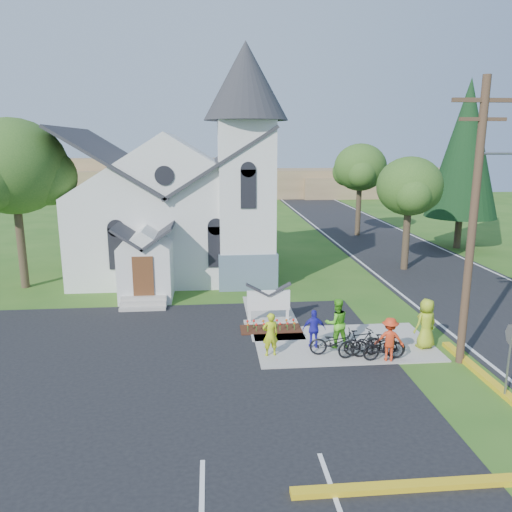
{
  "coord_description": "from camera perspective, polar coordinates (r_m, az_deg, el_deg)",
  "views": [
    {
      "loc": [
        -3.67,
        -17.69,
        7.85
      ],
      "look_at": [
        -1.59,
        5.0,
        2.66
      ],
      "focal_mm": 35.0,
      "sensor_mm": 36.0,
      "label": 1
    }
  ],
  "objects": [
    {
      "name": "church_sign",
      "position": [
        22.12,
        1.44,
        -5.14
      ],
      "size": [
        2.2,
        0.4,
        1.7
      ],
      "color": "#A29B92",
      "rests_on": "ground"
    },
    {
      "name": "utility_pole",
      "position": [
        18.71,
        23.77,
        4.23
      ],
      "size": [
        3.45,
        0.28,
        10.0
      ],
      "color": "#483124",
      "rests_on": "ground"
    },
    {
      "name": "parking_lot",
      "position": [
        17.85,
        -15.88,
        -13.73
      ],
      "size": [
        20.0,
        16.0,
        0.02
      ],
      "primitive_type": "cube",
      "color": "black",
      "rests_on": "ground"
    },
    {
      "name": "flower_bed",
      "position": [
        21.61,
        1.71,
        -8.37
      ],
      "size": [
        2.6,
        1.1,
        0.07
      ],
      "primitive_type": "cube",
      "color": "#351A0E",
      "rests_on": "ground"
    },
    {
      "name": "cyclist_2",
      "position": [
        19.62,
        6.66,
        -8.28
      ],
      "size": [
        0.92,
        0.43,
        1.53
      ],
      "primitive_type": "imported",
      "rotation": [
        0.0,
        0.0,
        3.07
      ],
      "color": "#2723B1",
      "rests_on": "sidewalk"
    },
    {
      "name": "road",
      "position": [
        36.29,
        17.03,
        -0.21
      ],
      "size": [
        8.0,
        90.0,
        0.02
      ],
      "primitive_type": "cube",
      "color": "black",
      "rests_on": "ground"
    },
    {
      "name": "cyclist_4",
      "position": [
        20.48,
        18.86,
        -7.31
      ],
      "size": [
        1.12,
        0.91,
        1.97
      ],
      "primitive_type": "imported",
      "rotation": [
        0.0,
        0.0,
        3.48
      ],
      "color": "#9EB321",
      "rests_on": "sidewalk"
    },
    {
      "name": "tree_road_mid",
      "position": [
        43.63,
        11.83,
        9.85
      ],
      "size": [
        4.4,
        4.4,
        7.8
      ],
      "color": "#3D2C21",
      "rests_on": "ground"
    },
    {
      "name": "bike_4",
      "position": [
        19.23,
        13.7,
        -9.81
      ],
      "size": [
        2.06,
        1.02,
        1.03
      ],
      "primitive_type": "imported",
      "rotation": [
        0.0,
        0.0,
        1.39
      ],
      "color": "black",
      "rests_on": "sidewalk"
    },
    {
      "name": "church",
      "position": [
        30.34,
        -8.71,
        7.77
      ],
      "size": [
        12.35,
        12.0,
        13.0
      ],
      "color": "white",
      "rests_on": "ground"
    },
    {
      "name": "bike_0",
      "position": [
        19.14,
        9.06,
        -9.74
      ],
      "size": [
        2.0,
        0.95,
        1.01
      ],
      "primitive_type": "imported",
      "rotation": [
        0.0,
        0.0,
        1.42
      ],
      "color": "black",
      "rests_on": "sidewalk"
    },
    {
      "name": "stop_sign",
      "position": [
        17.37,
        27.18,
        -9.09
      ],
      "size": [
        0.11,
        0.76,
        2.48
      ],
      "color": "gray",
      "rests_on": "ground"
    },
    {
      "name": "bike_3",
      "position": [
        19.13,
        14.49,
        -9.99
      ],
      "size": [
        1.75,
        0.7,
        1.02
      ],
      "primitive_type": "imported",
      "rotation": [
        0.0,
        0.0,
        1.7
      ],
      "color": "black",
      "rests_on": "sidewalk"
    },
    {
      "name": "tree_road_near",
      "position": [
        32.2,
        17.14,
        7.56
      ],
      "size": [
        4.0,
        4.0,
        7.05
      ],
      "color": "#3D2C21",
      "rests_on": "ground"
    },
    {
      "name": "cyclist_1",
      "position": [
        19.76,
        9.2,
        -7.55
      ],
      "size": [
        1.03,
        0.85,
        1.94
      ],
      "primitive_type": "imported",
      "rotation": [
        0.0,
        0.0,
        3.27
      ],
      "color": "#52BA23",
      "rests_on": "sidewalk"
    },
    {
      "name": "ground",
      "position": [
        19.7,
        6.05,
        -10.72
      ],
      "size": [
        120.0,
        120.0,
        0.0
      ],
      "primitive_type": "plane",
      "color": "#2C5B1A",
      "rests_on": "ground"
    },
    {
      "name": "cyclist_0",
      "position": [
        18.79,
        1.65,
        -8.93
      ],
      "size": [
        0.67,
        0.51,
        1.67
      ],
      "primitive_type": "imported",
      "rotation": [
        0.0,
        0.0,
        3.33
      ],
      "color": "#BCD018",
      "rests_on": "sidewalk"
    },
    {
      "name": "cyclist_3",
      "position": [
        19.02,
        15.02,
        -9.17
      ],
      "size": [
        1.18,
        0.86,
        1.63
      ],
      "primitive_type": "imported",
      "rotation": [
        0.0,
        0.0,
        2.88
      ],
      "color": "red",
      "rests_on": "sidewalk"
    },
    {
      "name": "bike_1",
      "position": [
        19.15,
        11.82,
        -9.72
      ],
      "size": [
        1.87,
        0.87,
        1.08
      ],
      "primitive_type": "imported",
      "rotation": [
        0.0,
        0.0,
        1.78
      ],
      "color": "black",
      "rests_on": "sidewalk"
    },
    {
      "name": "conifer",
      "position": [
        40.29,
        22.83,
        11.2
      ],
      "size": [
        5.2,
        5.2,
        12.4
      ],
      "color": "#3D2C21",
      "rests_on": "ground"
    },
    {
      "name": "distant_hills",
      "position": [
        74.57,
        0.18,
        8.47
      ],
      "size": [
        61.0,
        10.0,
        5.6
      ],
      "color": "olive",
      "rests_on": "ground"
    },
    {
      "name": "tree_lot_corner",
      "position": [
        29.58,
        -26.02,
        9.15
      ],
      "size": [
        5.6,
        5.6,
        9.15
      ],
      "color": "#3D2C21",
      "rests_on": "ground"
    },
    {
      "name": "sidewalk",
      "position": [
        20.47,
        9.96,
        -9.84
      ],
      "size": [
        7.0,
        4.0,
        0.05
      ],
      "primitive_type": "cube",
      "color": "#A29B92",
      "rests_on": "ground"
    },
    {
      "name": "bike_2",
      "position": [
        19.72,
        13.6,
        -9.58
      ],
      "size": [
        1.62,
        0.94,
        0.81
      ],
      "primitive_type": "imported",
      "rotation": [
        0.0,
        0.0,
        1.29
      ],
      "color": "black",
      "rests_on": "sidewalk"
    }
  ]
}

